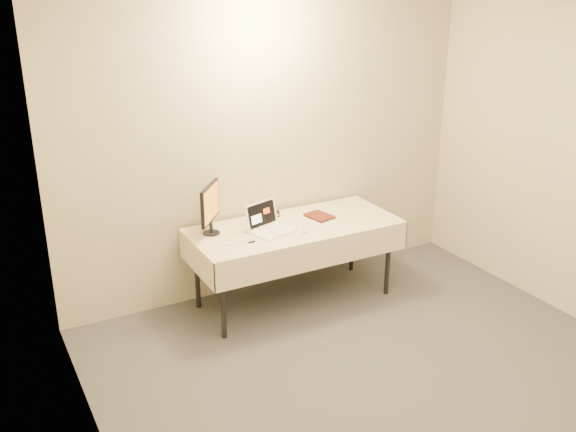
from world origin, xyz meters
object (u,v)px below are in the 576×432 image
laptop (268,224)px  monitor (210,205)px  table (295,232)px  book (312,207)px

laptop → monitor: 0.53m
table → laptop: bearing=-179.2°
monitor → table: bearing=-63.6°
laptop → book: size_ratio=1.71×
laptop → monitor: monitor is taller
laptop → book: bearing=-12.0°
laptop → monitor: bearing=142.1°
table → monitor: bearing=167.1°
laptop → book: (0.46, 0.05, 0.06)m
book → table: bearing=-180.0°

